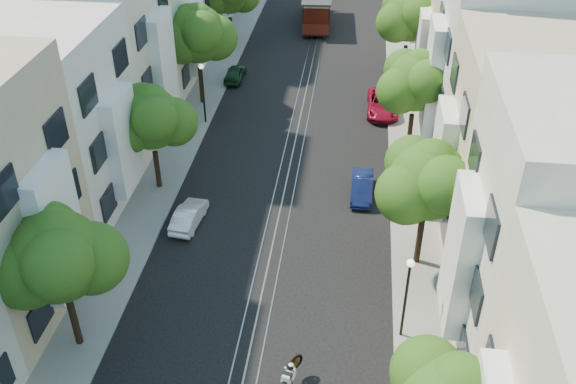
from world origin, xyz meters
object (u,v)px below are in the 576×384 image
(tree_e_b, at_px, (429,183))
(parked_car_e_mid, at_px, (362,187))
(tree_e_d, at_px, (410,17))
(parked_car_w_far, at_px, (235,73))
(parked_car_e_far, at_px, (383,104))
(tree_w_a, at_px, (59,258))
(tree_w_b, at_px, (152,120))
(sportbike_rider, at_px, (289,377))
(lamp_east, at_px, (407,287))
(lamp_west, at_px, (203,85))
(parked_car_w_mid, at_px, (189,216))
(tree_e_c, at_px, (417,83))
(tree_w_c, at_px, (198,35))
(cable_car, at_px, (317,4))

(tree_e_b, bearing_deg, parked_car_e_mid, 117.05)
(tree_e_d, bearing_deg, tree_e_b, -90.00)
(parked_car_w_far, bearing_deg, parked_car_e_far, 160.76)
(tree_w_a, relative_size, parked_car_e_far, 1.46)
(tree_w_b, bearing_deg, tree_e_d, 49.73)
(sportbike_rider, relative_size, parked_car_w_far, 0.55)
(tree_e_d, bearing_deg, tree_w_a, -116.41)
(lamp_east, bearing_deg, parked_car_e_mid, 100.18)
(lamp_west, relative_size, parked_car_w_mid, 1.27)
(lamp_east, relative_size, sportbike_rider, 2.29)
(parked_car_e_far, bearing_deg, tree_e_c, -72.17)
(tree_e_d, bearing_deg, parked_car_w_far, -171.98)
(lamp_east, bearing_deg, tree_w_a, -171.43)
(tree_w_c, height_order, parked_car_e_far, tree_w_c)
(parked_car_e_far, bearing_deg, lamp_west, -165.75)
(lamp_west, bearing_deg, cable_car, 73.88)
(lamp_west, bearing_deg, tree_e_c, -8.49)
(lamp_west, bearing_deg, parked_car_w_far, 84.42)
(cable_car, height_order, parked_car_e_mid, cable_car)
(tree_e_d, relative_size, lamp_east, 1.65)
(parked_car_w_far, bearing_deg, parked_car_e_mid, 125.27)
(parked_car_e_mid, bearing_deg, tree_e_d, 80.82)
(parked_car_e_far, bearing_deg, lamp_east, -88.32)
(parked_car_e_mid, distance_m, parked_car_w_mid, 9.79)
(tree_e_b, bearing_deg, lamp_west, 136.15)
(tree_e_c, distance_m, parked_car_w_far, 16.31)
(parked_car_e_mid, height_order, parked_car_w_mid, parked_car_e_mid)
(tree_w_c, bearing_deg, parked_car_e_mid, -42.02)
(tree_w_a, height_order, parked_car_e_far, tree_w_a)
(parked_car_e_mid, bearing_deg, cable_car, 100.52)
(parked_car_e_mid, height_order, parked_car_e_far, parked_car_e_far)
(tree_e_d, xyz_separation_m, tree_w_b, (-14.40, -17.00, -0.47))
(parked_car_w_mid, bearing_deg, parked_car_e_mid, -151.40)
(sportbike_rider, bearing_deg, parked_car_w_mid, 138.52)
(parked_car_w_far, bearing_deg, tree_e_c, 145.29)
(cable_car, relative_size, parked_car_w_mid, 2.54)
(tree_w_c, distance_m, sportbike_rider, 26.26)
(lamp_east, relative_size, parked_car_w_far, 1.27)
(parked_car_e_far, xyz_separation_m, parked_car_w_far, (-11.20, 4.09, -0.08))
(tree_e_d, xyz_separation_m, parked_car_e_far, (-1.66, -5.90, -4.23))
(tree_e_b, relative_size, tree_w_c, 0.94)
(tree_e_b, height_order, tree_w_a, same)
(lamp_east, bearing_deg, tree_w_c, 122.65)
(tree_w_c, xyz_separation_m, parked_car_e_mid, (11.54, -10.40, -4.51))
(tree_w_c, distance_m, parked_car_e_mid, 16.17)
(tree_e_d, distance_m, cable_car, 14.08)
(tree_e_c, relative_size, tree_w_a, 0.98)
(tree_w_c, relative_size, parked_car_w_mid, 2.17)
(cable_car, bearing_deg, parked_car_w_far, -114.76)
(tree_e_b, height_order, cable_car, tree_e_b)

